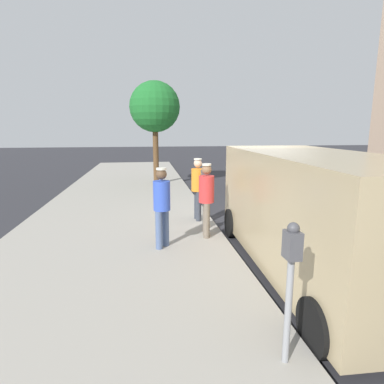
{
  "coord_description": "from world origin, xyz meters",
  "views": [
    {
      "loc": [
        2.75,
        7.79,
        2.55
      ],
      "look_at": [
        1.65,
        0.29,
        1.05
      ],
      "focal_mm": 29.75,
      "sensor_mm": 36.0,
      "label": 1
    }
  ],
  "objects_px": {
    "parking_meter_near": "(204,186)",
    "pedestrian_in_orange": "(198,185)",
    "pedestrian_in_red": "(206,196)",
    "street_tree": "(155,107)",
    "parking_meter_far": "(291,270)",
    "pedestrian_in_blue": "(162,203)",
    "parked_van": "(314,211)"
  },
  "relations": [
    {
      "from": "parking_meter_near",
      "to": "pedestrian_in_orange",
      "type": "height_order",
      "value": "pedestrian_in_orange"
    },
    {
      "from": "pedestrian_in_orange",
      "to": "pedestrian_in_red",
      "type": "bearing_deg",
      "value": 88.8
    },
    {
      "from": "parking_meter_near",
      "to": "street_tree",
      "type": "bearing_deg",
      "value": -81.9
    },
    {
      "from": "parking_meter_far",
      "to": "pedestrian_in_blue",
      "type": "height_order",
      "value": "pedestrian_in_blue"
    },
    {
      "from": "pedestrian_in_red",
      "to": "parked_van",
      "type": "height_order",
      "value": "parked_van"
    },
    {
      "from": "parking_meter_near",
      "to": "pedestrian_in_red",
      "type": "bearing_deg",
      "value": 83.72
    },
    {
      "from": "parking_meter_far",
      "to": "pedestrian_in_red",
      "type": "relative_size",
      "value": 0.92
    },
    {
      "from": "pedestrian_in_blue",
      "to": "parking_meter_far",
      "type": "bearing_deg",
      "value": 107.37
    },
    {
      "from": "parking_meter_far",
      "to": "street_tree",
      "type": "relative_size",
      "value": 0.34
    },
    {
      "from": "parking_meter_near",
      "to": "parked_van",
      "type": "height_order",
      "value": "parked_van"
    },
    {
      "from": "parking_meter_far",
      "to": "pedestrian_in_blue",
      "type": "xyz_separation_m",
      "value": [
        1.09,
        -3.5,
        -0.09
      ]
    },
    {
      "from": "pedestrian_in_red",
      "to": "parked_van",
      "type": "xyz_separation_m",
      "value": [
        -1.58,
        1.8,
        0.06
      ]
    },
    {
      "from": "pedestrian_in_red",
      "to": "street_tree",
      "type": "bearing_deg",
      "value": -83.24
    },
    {
      "from": "parking_meter_near",
      "to": "pedestrian_in_red",
      "type": "height_order",
      "value": "pedestrian_in_red"
    },
    {
      "from": "pedestrian_in_orange",
      "to": "street_tree",
      "type": "bearing_deg",
      "value": -81.44
    },
    {
      "from": "pedestrian_in_red",
      "to": "pedestrian_in_orange",
      "type": "height_order",
      "value": "pedestrian_in_red"
    },
    {
      "from": "pedestrian_in_red",
      "to": "pedestrian_in_orange",
      "type": "relative_size",
      "value": 1.0
    },
    {
      "from": "pedestrian_in_orange",
      "to": "parked_van",
      "type": "height_order",
      "value": "parked_van"
    },
    {
      "from": "parking_meter_near",
      "to": "pedestrian_in_red",
      "type": "relative_size",
      "value": 0.92
    },
    {
      "from": "parking_meter_near",
      "to": "street_tree",
      "type": "height_order",
      "value": "street_tree"
    },
    {
      "from": "pedestrian_in_red",
      "to": "pedestrian_in_blue",
      "type": "distance_m",
      "value": 1.15
    },
    {
      "from": "pedestrian_in_blue",
      "to": "pedestrian_in_orange",
      "type": "distance_m",
      "value": 2.17
    },
    {
      "from": "parking_meter_near",
      "to": "pedestrian_in_orange",
      "type": "relative_size",
      "value": 0.92
    },
    {
      "from": "pedestrian_in_red",
      "to": "pedestrian_in_blue",
      "type": "xyz_separation_m",
      "value": [
        1.02,
        0.54,
        -0.01
      ]
    },
    {
      "from": "parking_meter_near",
      "to": "pedestrian_in_blue",
      "type": "xyz_separation_m",
      "value": [
        1.09,
        1.23,
        -0.09
      ]
    },
    {
      "from": "parking_meter_near",
      "to": "pedestrian_in_blue",
      "type": "distance_m",
      "value": 1.65
    },
    {
      "from": "parking_meter_far",
      "to": "pedestrian_in_orange",
      "type": "bearing_deg",
      "value": -89.5
    },
    {
      "from": "parking_meter_near",
      "to": "pedestrian_in_orange",
      "type": "bearing_deg",
      "value": -85.97
    },
    {
      "from": "parking_meter_near",
      "to": "parking_meter_far",
      "type": "height_order",
      "value": "same"
    },
    {
      "from": "parked_van",
      "to": "pedestrian_in_red",
      "type": "bearing_deg",
      "value": -48.75
    },
    {
      "from": "parking_meter_far",
      "to": "pedestrian_in_orange",
      "type": "distance_m",
      "value": 5.4
    },
    {
      "from": "parking_meter_far",
      "to": "pedestrian_in_orange",
      "type": "xyz_separation_m",
      "value": [
        0.05,
        -5.4,
        -0.09
      ]
    }
  ]
}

